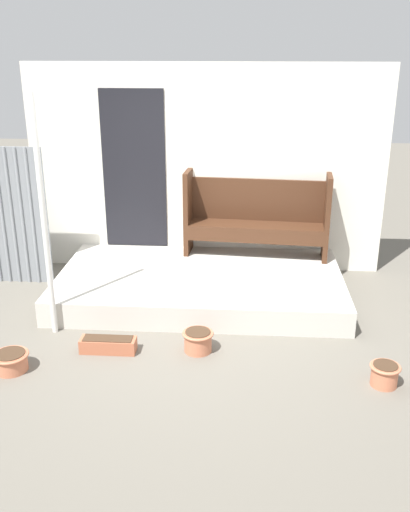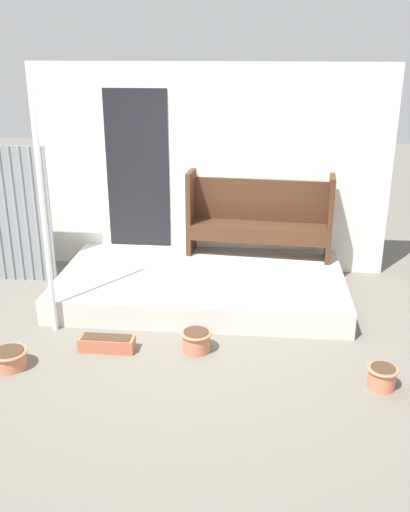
% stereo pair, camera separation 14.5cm
% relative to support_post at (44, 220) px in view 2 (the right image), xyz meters
% --- Properties ---
extents(ground_plane, '(24.00, 24.00, 0.00)m').
position_rel_support_post_xyz_m(ground_plane, '(1.32, 0.06, -1.20)').
color(ground_plane, '#666056').
extents(porch_slab, '(3.29, 1.85, 0.29)m').
position_rel_support_post_xyz_m(porch_slab, '(1.43, 0.98, -1.06)').
color(porch_slab, beige).
rests_on(porch_slab, ground_plane).
extents(house_wall, '(4.49, 0.08, 2.60)m').
position_rel_support_post_xyz_m(house_wall, '(1.39, 1.93, 0.10)').
color(house_wall, white).
rests_on(house_wall, ground_plane).
extents(support_post, '(0.06, 0.06, 2.41)m').
position_rel_support_post_xyz_m(support_post, '(0.00, 0.00, 0.00)').
color(support_post, silver).
rests_on(support_post, ground_plane).
extents(bench, '(1.80, 0.54, 1.05)m').
position_rel_support_post_xyz_m(bench, '(2.08, 1.70, -0.39)').
color(bench, '#422616').
rests_on(bench, porch_slab).
extents(flower_pot_left, '(0.34, 0.34, 0.18)m').
position_rel_support_post_xyz_m(flower_pot_left, '(-0.16, -0.76, -1.10)').
color(flower_pot_left, '#C67251').
rests_on(flower_pot_left, ground_plane).
extents(flower_pot_middle, '(0.31, 0.31, 0.21)m').
position_rel_support_post_xyz_m(flower_pot_middle, '(1.51, -0.29, -1.09)').
color(flower_pot_middle, '#C67251').
rests_on(flower_pot_middle, ground_plane).
extents(flower_pot_right, '(0.27, 0.27, 0.20)m').
position_rel_support_post_xyz_m(flower_pot_right, '(3.19, -0.76, -1.09)').
color(flower_pot_right, '#C67251').
rests_on(flower_pot_right, ground_plane).
extents(planter_box_rect, '(0.54, 0.17, 0.15)m').
position_rel_support_post_xyz_m(planter_box_rect, '(0.65, -0.36, -1.13)').
color(planter_box_rect, '#B26042').
rests_on(planter_box_rect, ground_plane).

